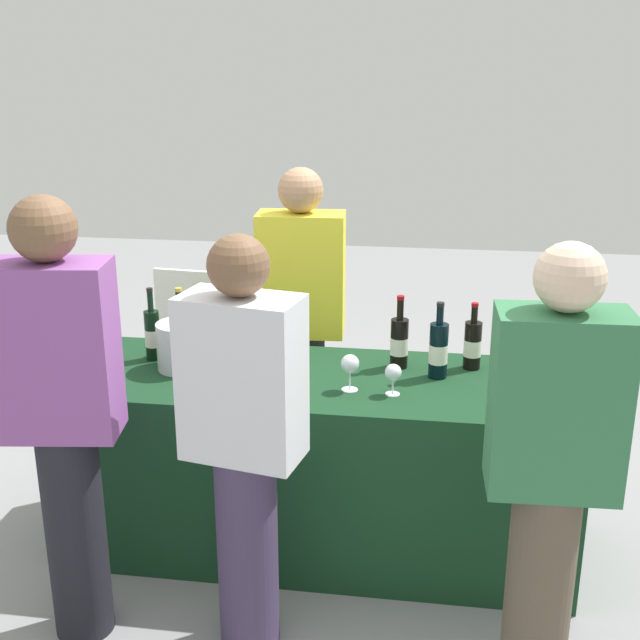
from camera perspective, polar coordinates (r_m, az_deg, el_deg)
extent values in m
plane|color=gray|center=(3.73, 0.00, -15.44)|extent=(12.00, 12.00, 0.00)
cube|color=#14381E|center=(3.52, 0.00, -10.05)|extent=(2.11, 0.74, 0.79)
cylinder|color=black|center=(3.59, -11.83, -1.08)|extent=(0.07, 0.07, 0.22)
cylinder|color=black|center=(3.54, -11.99, 1.30)|extent=(0.03, 0.03, 0.09)
cylinder|color=black|center=(3.53, -12.05, 2.12)|extent=(0.03, 0.03, 0.02)
cylinder|color=silver|center=(3.59, -11.82, -1.25)|extent=(0.07, 0.07, 0.08)
cylinder|color=black|center=(3.64, -9.89, -0.83)|extent=(0.08, 0.08, 0.20)
cylinder|color=black|center=(3.60, -10.02, 1.36)|extent=(0.03, 0.03, 0.09)
cylinder|color=gold|center=(3.58, -10.06, 2.14)|extent=(0.03, 0.03, 0.02)
cylinder|color=silver|center=(3.64, -9.88, -0.98)|extent=(0.08, 0.08, 0.07)
cylinder|color=black|center=(3.53, -6.16, -1.20)|extent=(0.08, 0.08, 0.21)
cylinder|color=black|center=(3.49, -6.23, 0.98)|extent=(0.03, 0.03, 0.07)
cylinder|color=black|center=(3.48, -6.26, 1.67)|extent=(0.03, 0.03, 0.02)
cylinder|color=silver|center=(3.54, -6.15, -1.36)|extent=(0.08, 0.08, 0.07)
cylinder|color=black|center=(3.43, -3.67, -1.77)|extent=(0.07, 0.07, 0.20)
cylinder|color=black|center=(3.38, -3.72, 0.50)|extent=(0.03, 0.03, 0.08)
cylinder|color=maroon|center=(3.37, -3.74, 1.29)|extent=(0.03, 0.03, 0.02)
cylinder|color=silver|center=(3.43, -3.67, -1.93)|extent=(0.07, 0.07, 0.07)
cylinder|color=black|center=(3.44, 5.66, -1.67)|extent=(0.08, 0.08, 0.22)
cylinder|color=black|center=(3.39, 5.74, 0.74)|extent=(0.03, 0.03, 0.09)
cylinder|color=maroon|center=(3.38, 5.77, 1.59)|extent=(0.03, 0.03, 0.02)
cylinder|color=silver|center=(3.44, 5.66, -1.84)|extent=(0.08, 0.08, 0.08)
cylinder|color=black|center=(3.35, 8.42, -2.19)|extent=(0.08, 0.08, 0.23)
cylinder|color=black|center=(3.30, 8.54, 0.34)|extent=(0.03, 0.03, 0.08)
cylinder|color=black|center=(3.28, 8.58, 1.11)|extent=(0.03, 0.03, 0.02)
cylinder|color=silver|center=(3.35, 8.41, -2.38)|extent=(0.08, 0.08, 0.08)
cylinder|color=black|center=(3.47, 10.81, -1.80)|extent=(0.07, 0.07, 0.21)
cylinder|color=black|center=(3.43, 10.94, 0.38)|extent=(0.03, 0.03, 0.07)
cylinder|color=maroon|center=(3.42, 10.98, 1.07)|extent=(0.03, 0.03, 0.02)
cylinder|color=silver|center=(3.48, 10.80, -1.96)|extent=(0.07, 0.07, 0.07)
cylinder|color=silver|center=(3.33, -7.06, -4.36)|extent=(0.06, 0.06, 0.00)
cylinder|color=silver|center=(3.32, -7.08, -3.82)|extent=(0.01, 0.01, 0.06)
sphere|color=silver|center=(3.29, -7.12, -2.87)|extent=(0.06, 0.06, 0.06)
sphere|color=#590C19|center=(3.30, -7.11, -3.04)|extent=(0.03, 0.03, 0.03)
cylinder|color=silver|center=(3.31, -2.75, -4.37)|extent=(0.07, 0.07, 0.00)
cylinder|color=silver|center=(3.29, -2.76, -3.72)|extent=(0.01, 0.01, 0.08)
sphere|color=silver|center=(3.27, -2.78, -2.59)|extent=(0.07, 0.07, 0.07)
cylinder|color=silver|center=(3.22, 2.13, -4.98)|extent=(0.07, 0.07, 0.00)
cylinder|color=silver|center=(3.21, 2.14, -4.32)|extent=(0.01, 0.01, 0.08)
sphere|color=silver|center=(3.18, 2.15, -3.12)|extent=(0.07, 0.07, 0.07)
cylinder|color=silver|center=(3.19, 5.19, -5.27)|extent=(0.06, 0.06, 0.00)
cylinder|color=silver|center=(3.18, 5.20, -4.73)|extent=(0.01, 0.01, 0.06)
sphere|color=silver|center=(3.16, 5.24, -3.72)|extent=(0.07, 0.07, 0.07)
sphere|color=#590C19|center=(3.16, 5.23, -3.92)|extent=(0.04, 0.04, 0.04)
cylinder|color=silver|center=(3.46, -9.65, -1.81)|extent=(0.23, 0.23, 0.20)
cylinder|color=black|center=(4.06, -1.28, -6.16)|extent=(0.23, 0.23, 0.79)
cube|color=yellow|center=(3.83, -1.35, 3.28)|extent=(0.42, 0.25, 0.59)
sphere|color=tan|center=(3.75, -1.39, 9.23)|extent=(0.21, 0.21, 0.21)
cylinder|color=black|center=(3.15, -16.97, -14.37)|extent=(0.22, 0.22, 0.82)
cube|color=#8C4C99|center=(2.84, -18.27, -2.06)|extent=(0.42, 0.27, 0.61)
sphere|color=brown|center=(2.73, -19.12, 6.17)|extent=(0.22, 0.22, 0.22)
cylinder|color=#3F3351|center=(3.00, -5.18, -15.97)|extent=(0.22, 0.22, 0.76)
cube|color=silver|center=(2.69, -5.57, -4.15)|extent=(0.43, 0.29, 0.57)
sphere|color=brown|center=(2.57, -5.83, 3.88)|extent=(0.21, 0.21, 0.21)
cylinder|color=brown|center=(2.88, 15.30, -18.15)|extent=(0.22, 0.22, 0.77)
cube|color=#337247|center=(2.54, 16.54, -5.68)|extent=(0.41, 0.23, 0.58)
sphere|color=beige|center=(2.42, 17.37, 2.93)|extent=(0.21, 0.21, 0.21)
cube|color=white|center=(4.61, -8.79, -2.24)|extent=(0.46, 0.08, 0.95)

